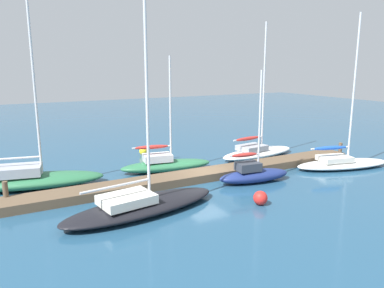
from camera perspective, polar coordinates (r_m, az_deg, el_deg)
ground_plane at (r=25.38m, az=2.16°, el=-5.25°), size 120.00×120.00×0.00m
dock_pier at (r=25.30m, az=2.16°, el=-4.68°), size 25.08×1.86×0.53m
dock_piling_near_end at (r=22.68m, az=-26.64°, el=-6.84°), size 0.28×0.28×1.39m
dock_piling_far_end at (r=32.40m, az=21.75°, el=-1.03°), size 0.28×0.28×1.39m
sailboat_0 at (r=25.30m, az=-23.11°, el=-4.83°), size 8.67×4.19×13.36m
sailboat_1 at (r=19.64m, az=-7.90°, el=-9.08°), size 9.05×3.96×11.88m
sailboat_2 at (r=26.94m, az=-4.12°, el=-3.01°), size 6.88×2.92×8.17m
sailboat_3 at (r=24.70m, az=9.40°, el=-4.48°), size 5.16×2.16×7.23m
sailboat_4 at (r=31.53m, az=9.97°, el=-1.04°), size 7.62×3.18×10.88m
sailboat_5 at (r=29.87m, az=21.98°, el=-2.52°), size 7.85×4.01×11.10m
mooring_buoy_yellow at (r=31.84m, az=-7.46°, el=-1.11°), size 0.70×0.70×0.70m
mooring_buoy_red at (r=20.92m, az=10.44°, el=-8.13°), size 0.79×0.79×0.79m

